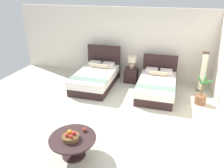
% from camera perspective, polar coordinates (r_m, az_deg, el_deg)
% --- Properties ---
extents(ground_plane, '(9.43, 9.91, 0.02)m').
position_cam_1_polar(ground_plane, '(6.00, -0.69, -8.55)').
color(ground_plane, beige).
extents(wall_back, '(9.43, 0.12, 2.59)m').
position_cam_1_polar(wall_back, '(8.35, 5.84, 10.58)').
color(wall_back, silver).
rests_on(wall_back, ground).
extents(bed_near_window, '(1.29, 2.10, 1.24)m').
position_cam_1_polar(bed_near_window, '(7.69, -4.24, 1.68)').
color(bed_near_window, '#2E1C1D').
rests_on(bed_near_window, ground).
extents(bed_near_corner, '(1.21, 2.08, 1.05)m').
position_cam_1_polar(bed_near_corner, '(7.27, 11.60, -0.40)').
color(bed_near_corner, '#2E1C1D').
rests_on(bed_near_corner, ground).
extents(nightstand, '(0.46, 0.48, 0.51)m').
position_cam_1_polar(nightstand, '(8.05, 5.03, 2.34)').
color(nightstand, '#2E1C1D').
rests_on(nightstand, ground).
extents(table_lamp, '(0.32, 0.32, 0.45)m').
position_cam_1_polar(table_lamp, '(7.88, 5.21, 6.04)').
color(table_lamp, tan).
rests_on(table_lamp, nightstand).
extents(coffee_table, '(0.96, 0.96, 0.45)m').
position_cam_1_polar(coffee_table, '(4.65, -10.22, -14.70)').
color(coffee_table, '#2E1C1D').
rests_on(coffee_table, ground).
extents(fruit_bowl, '(0.35, 0.35, 0.17)m').
position_cam_1_polar(fruit_bowl, '(4.52, -10.82, -13.36)').
color(fruit_bowl, brown).
rests_on(fruit_bowl, coffee_table).
extents(loose_apple, '(0.08, 0.08, 0.08)m').
position_cam_1_polar(loose_apple, '(4.70, -7.25, -11.75)').
color(loose_apple, '#AD3629').
rests_on(loose_apple, coffee_table).
extents(floor_lamp_corner, '(0.20, 0.20, 1.33)m').
position_cam_1_polar(floor_lamp_corner, '(7.77, 22.69, 2.90)').
color(floor_lamp_corner, '#352418').
rests_on(floor_lamp_corner, ground).
extents(potted_palm, '(0.51, 0.46, 0.89)m').
position_cam_1_polar(potted_palm, '(7.02, 22.26, -3.05)').
color(potted_palm, brown).
rests_on(potted_palm, ground).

